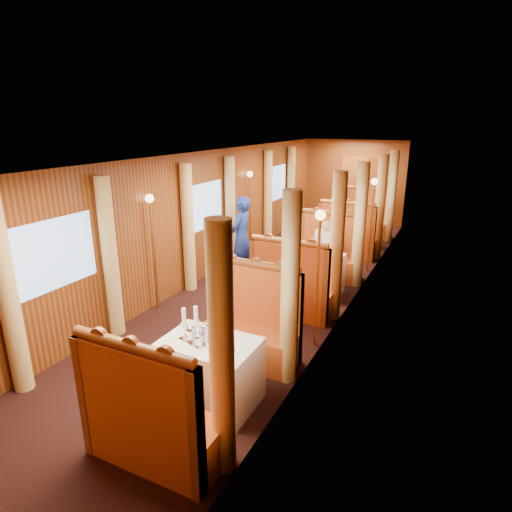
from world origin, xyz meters
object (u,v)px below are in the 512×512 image
Objects in this scene: banquette_mid_aft at (328,257)px; banquette_far_aft at (366,221)px; rose_vase_mid at (315,245)px; passenger at (325,245)px; teapot_right at (199,342)px; banquette_far_fwd at (347,239)px; teapot_back at (205,332)px; table_mid at (312,274)px; table_far at (357,231)px; fruit_plate at (229,350)px; banquette_near_fwd at (151,423)px; banquette_near_aft at (251,329)px; tea_tray at (197,340)px; steward at (241,236)px; table_near at (210,371)px; rose_vase_far at (358,210)px; teapot_left at (191,335)px; banquette_mid_fwd at (292,291)px.

banquette_far_aft is at bearing 90.00° from banquette_mid_aft.
passenger is at bearing 91.25° from rose_vase_mid.
teapot_right is 3.67m from rose_vase_mid.
banquette_far_aft reaches higher than passenger.
banquette_far_fwd reaches higher than passenger.
teapot_back is 3.48m from rose_vase_mid.
table_mid is 1.38× the size of passenger.
fruit_plate reaches higher than table_far.
banquette_far_aft is 8.16m from teapot_right.
banquette_near_aft is (0.00, 2.03, 0.00)m from banquette_near_fwd.
steward is at bearing 111.14° from tea_tray.
passenger is (-0.02, 0.72, -0.19)m from rose_vase_mid.
passenger reaches higher than table_mid.
rose_vase_mid is at bearing 89.75° from table_near.
banquette_near_fwd and banquette_near_aft have the same top height.
teapot_right reaches higher than table_mid.
banquette_mid_aft is at bearing 90.00° from table_mid.
banquette_near_fwd is at bearing -90.00° from banquette_far_fwd.
steward reaches higher than banquette_far_aft.
banquette_near_aft is 1.20m from fruit_plate.
banquette_mid_aft is 2.55m from rose_vase_far.
banquette_far_fwd is (0.00, 2.49, 0.05)m from table_mid.
banquette_mid_aft is 7.71× the size of teapot_left.
teapot_left is at bearing -91.42° from table_far.
passenger is (-0.30, 4.34, -0.03)m from fruit_plate.
teapot_right reaches higher than tea_tray.
banquette_mid_fwd reaches higher than table_mid.
banquette_near_fwd is 3.72× the size of rose_vase_mid.
fruit_plate is 0.59× the size of rose_vase_mid.
banquette_far_aft is at bearing 80.31° from teapot_right.
rose_vase_far is at bearing 89.01° from tea_tray.
banquette_near_aft is 5.99m from table_far.
banquette_mid_aft is at bearing 112.49° from steward.
table_mid is 1.02m from banquette_mid_fwd.
tea_tray is 1.96× the size of teapot_left.
table_near is at bearing -22.67° from teapot_back.
table_far is 7.62× the size of teapot_right.
banquette_near_aft reaches higher than table_near.
banquette_mid_aft is at bearing -89.71° from rose_vase_far.
table_far is at bearing 90.00° from banquette_mid_fwd.
banquette_mid_aft is at bearing -90.00° from table_far.
teapot_back is at bearing 94.59° from teapot_right.
banquette_mid_fwd is 2.46m from teapot_back.
rose_vase_mid reaches higher than table_far.
banquette_mid_fwd is at bearing -90.00° from table_far.
banquette_far_aft is at bearing 90.00° from table_mid.
tea_tray is 2.47× the size of teapot_right.
banquette_near_fwd is at bearing -90.00° from table_mid.
teapot_left is 4.20m from steward.
table_far is 6.04× the size of teapot_left.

